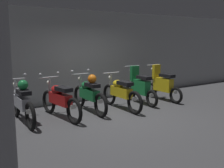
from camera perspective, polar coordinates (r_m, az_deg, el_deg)
name	(u,v)px	position (r m, az deg, el deg)	size (l,w,h in m)	color
ground_plane	(120,117)	(7.05, 1.81, -7.05)	(80.00, 80.00, 0.00)	#424244
back_wall	(79,56)	(8.88, -7.14, 6.03)	(16.00, 0.30, 2.96)	#9EA0A3
motorbike_slot_0	(22,102)	(6.79, -18.84, -3.59)	(0.59, 1.95, 1.15)	black
motorbike_slot_1	(60,100)	(6.93, -11.17, -3.30)	(0.59, 1.95, 1.15)	black
motorbike_slot_2	(89,93)	(7.42, -4.96, -2.03)	(0.59, 1.95, 1.15)	black
motorbike_slot_3	(121,93)	(7.70, 1.89, -1.86)	(0.56, 1.95, 1.03)	black
motorbike_slot_4	(140,87)	(8.44, 6.03, -0.67)	(0.56, 1.68, 1.18)	black
motorbike_slot_5	(162,85)	(9.00, 10.79, -0.15)	(0.56, 1.68, 1.18)	black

